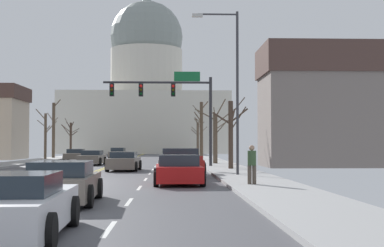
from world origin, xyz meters
The scene contains 21 objects.
ground centered at (0.00, 0.00, 0.02)m, with size 20.00×180.00×0.20m.
signal_gantry centered at (4.79, 14.77, 5.09)m, with size 7.91×0.41×6.86m.
street_lamp_right centered at (7.89, 3.44, 5.17)m, with size 2.45×0.24×8.54m.
capitol_building centered at (0.00, 77.62, 10.89)m, with size 30.06×19.05×30.98m.
sedan_near_00 centered at (1.69, 10.61, 0.58)m, with size 2.11×4.38×1.22m.
pickup_truck_near_01 centered at (5.24, 4.68, 0.68)m, with size 2.51×5.74×1.49m.
sedan_near_02 centered at (5.05, -1.46, 0.59)m, with size 2.20×4.30×1.27m.
sedan_near_03 centered at (1.60, -8.80, 0.59)m, with size 2.12×4.40×1.24m.
sedan_near_04 centered at (1.84, -14.78, 0.57)m, with size 2.16×4.55×1.21m.
sedan_oncoming_00 centered at (-1.80, 20.51, 0.57)m, with size 2.02×4.34×1.20m.
sedan_oncoming_01 centered at (-5.22, 32.32, 0.56)m, with size 2.20×4.49×1.20m.
sedan_oncoming_02 centered at (-1.81, 42.43, 0.59)m, with size 2.12×4.68×1.26m.
flank_building_03 centered at (16.27, 16.51, 4.68)m, with size 9.30×6.37×9.23m.
bare_tree_00 centered at (8.60, 10.27, 2.50)m, with size 2.47×2.49×4.58m.
bare_tree_01 centered at (-8.92, 38.99, 3.44)m, with size 1.59×1.72×6.74m.
bare_tree_02 centered at (8.35, 19.86, 2.38)m, with size 2.88×1.96×5.33m.
bare_tree_04 centered at (8.38, 50.77, 2.64)m, with size 2.27×2.40×5.56m.
bare_tree_05 centered at (-7.96, 44.40, 2.56)m, with size 2.16×2.11×4.86m.
bare_tree_06 centered at (7.89, 32.65, 3.30)m, with size 1.73×1.97×6.18m.
bare_tree_07 centered at (-8.73, 34.09, 2.79)m, with size 2.21×1.89×5.37m.
pedestrian_00 centered at (7.95, -3.35, 0.99)m, with size 0.35×0.34×1.54m.
Camera 1 is at (4.77, -24.99, 1.74)m, focal length 51.29 mm.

